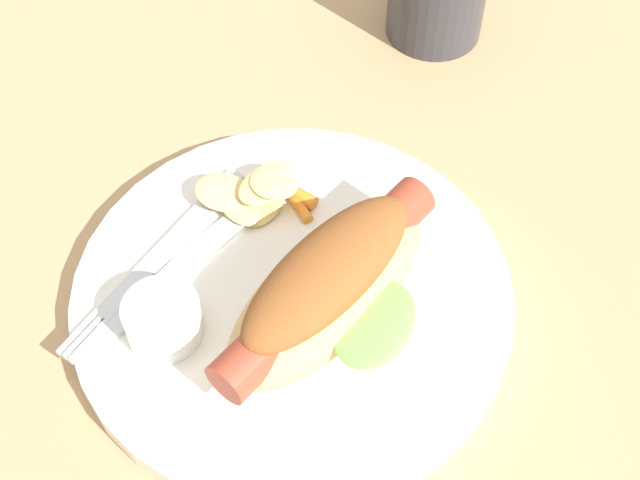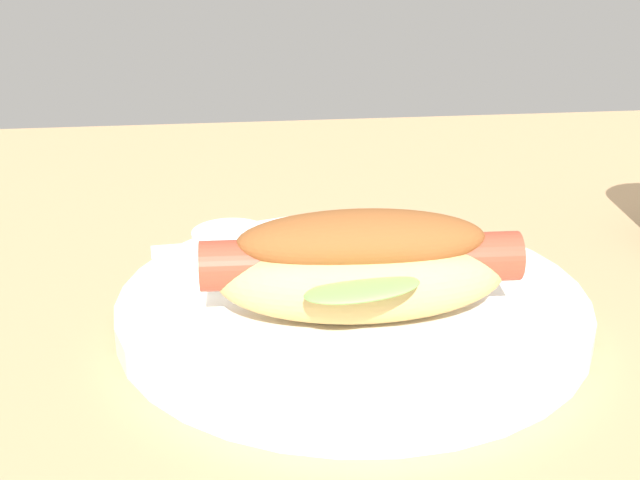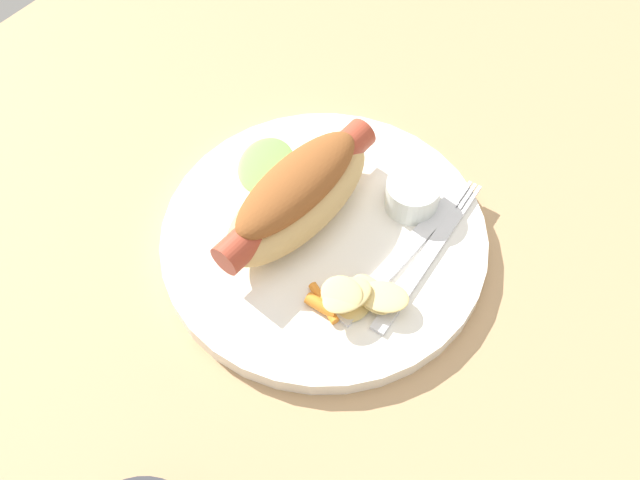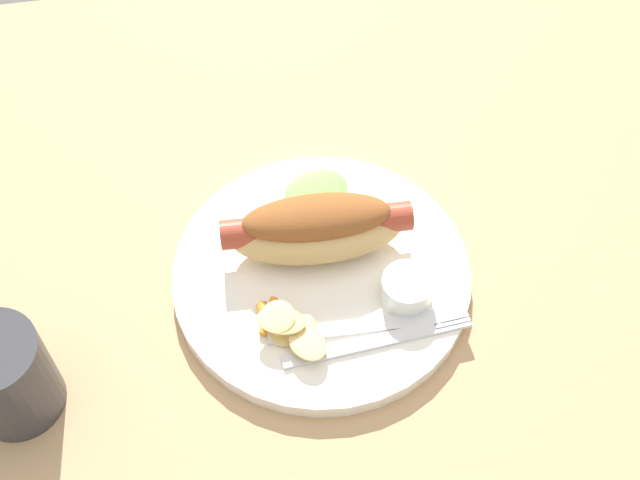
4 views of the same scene
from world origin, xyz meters
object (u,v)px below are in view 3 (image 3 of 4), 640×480
at_px(plate, 323,240).
at_px(knife, 399,257).
at_px(hot_dog, 297,194).
at_px(carrot_garnish, 322,305).
at_px(chips_pile, 360,296).
at_px(fork, 427,256).
at_px(sauce_ramekin, 412,195).

distance_m(plate, knife, 0.07).
height_order(plate, hot_dog, hot_dog).
bearing_deg(hot_dog, carrot_garnish, -126.62).
relative_size(plate, chips_pile, 4.17).
height_order(plate, fork, fork).
height_order(hot_dog, sauce_ramekin, hot_dog).
xyz_separation_m(knife, carrot_garnish, (0.07, -0.02, 0.00)).
height_order(sauce_ramekin, carrot_garnish, sauce_ramekin).
xyz_separation_m(hot_dog, sauce_ramekin, (-0.07, 0.07, -0.02)).
distance_m(sauce_ramekin, chips_pile, 0.11).
bearing_deg(sauce_ramekin, carrot_garnish, 0.97).
bearing_deg(knife, chips_pile, -179.08).
bearing_deg(carrot_garnish, sauce_ramekin, -179.03).
bearing_deg(carrot_garnish, chips_pile, 133.96).
relative_size(fork, carrot_garnish, 4.55).
distance_m(sauce_ramekin, carrot_garnish, 0.12).
relative_size(plate, carrot_garnish, 7.34).
xyz_separation_m(chips_pile, carrot_garnish, (0.02, -0.02, -0.01)).
height_order(fork, knife, same).
bearing_deg(carrot_garnish, plate, -142.48).
distance_m(sauce_ramekin, knife, 0.06).
bearing_deg(knife, sauce_ramekin, 26.49).
relative_size(plate, knife, 1.80).
bearing_deg(carrot_garnish, knife, 163.72).
bearing_deg(chips_pile, knife, 179.19).
bearing_deg(sauce_ramekin, fork, 47.76).
bearing_deg(plate, chips_pile, 61.18).
height_order(plate, chips_pile, chips_pile).
height_order(hot_dog, carrot_garnish, hot_dog).
bearing_deg(hot_dog, chips_pile, -109.53).
bearing_deg(hot_dog, plate, -90.20).
xyz_separation_m(hot_dog, chips_pile, (0.03, 0.09, -0.02)).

